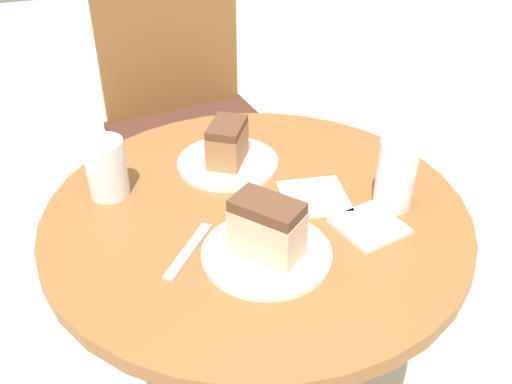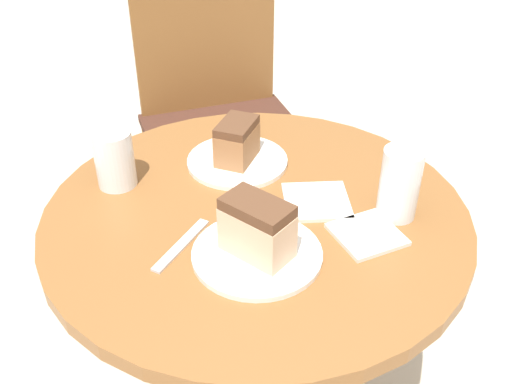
{
  "view_description": "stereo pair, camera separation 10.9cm",
  "coord_description": "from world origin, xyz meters",
  "px_view_note": "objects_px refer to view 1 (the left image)",
  "views": [
    {
      "loc": [
        -0.27,
        -0.86,
        1.36
      ],
      "look_at": [
        0.0,
        0.0,
        0.75
      ],
      "focal_mm": 42.0,
      "sensor_mm": 36.0,
      "label": 1
    },
    {
      "loc": [
        -0.17,
        -0.88,
        1.36
      ],
      "look_at": [
        0.0,
        0.0,
        0.75
      ],
      "focal_mm": 42.0,
      "sensor_mm": 36.0,
      "label": 2
    }
  ],
  "objects_px": {
    "chair": "(189,111)",
    "glass_water": "(107,171)",
    "plate_far": "(228,163)",
    "cake_slice_near": "(267,228)",
    "glass_lemonade": "(396,177)",
    "plate_near": "(267,254)",
    "cake_slice_far": "(227,143)"
  },
  "relations": [
    {
      "from": "chair",
      "to": "glass_water",
      "type": "height_order",
      "value": "chair"
    },
    {
      "from": "glass_water",
      "to": "plate_far",
      "type": "bearing_deg",
      "value": 7.54
    },
    {
      "from": "cake_slice_near",
      "to": "glass_lemonade",
      "type": "distance_m",
      "value": 0.28
    },
    {
      "from": "plate_near",
      "to": "glass_water",
      "type": "bearing_deg",
      "value": 130.63
    },
    {
      "from": "cake_slice_near",
      "to": "plate_near",
      "type": "bearing_deg",
      "value": 0.0
    },
    {
      "from": "plate_near",
      "to": "glass_water",
      "type": "xyz_separation_m",
      "value": [
        -0.23,
        0.27,
        0.04
      ]
    },
    {
      "from": "plate_far",
      "to": "cake_slice_near",
      "type": "xyz_separation_m",
      "value": [
        -0.01,
        -0.3,
        0.06
      ]
    },
    {
      "from": "cake_slice_far",
      "to": "chair",
      "type": "bearing_deg",
      "value": 86.07
    },
    {
      "from": "plate_far",
      "to": "glass_lemonade",
      "type": "xyz_separation_m",
      "value": [
        0.26,
        -0.23,
        0.06
      ]
    },
    {
      "from": "plate_near",
      "to": "glass_water",
      "type": "height_order",
      "value": "glass_water"
    },
    {
      "from": "plate_far",
      "to": "cake_slice_near",
      "type": "bearing_deg",
      "value": -92.85
    },
    {
      "from": "cake_slice_near",
      "to": "cake_slice_far",
      "type": "xyz_separation_m",
      "value": [
        0.01,
        0.3,
        -0.01
      ]
    },
    {
      "from": "plate_near",
      "to": "plate_far",
      "type": "xyz_separation_m",
      "value": [
        0.01,
        0.3,
        0.0
      ]
    },
    {
      "from": "plate_far",
      "to": "glass_lemonade",
      "type": "bearing_deg",
      "value": -41.68
    },
    {
      "from": "chair",
      "to": "glass_lemonade",
      "type": "xyz_separation_m",
      "value": [
        0.21,
        -0.87,
        0.25
      ]
    },
    {
      "from": "cake_slice_far",
      "to": "glass_lemonade",
      "type": "relative_size",
      "value": 0.88
    },
    {
      "from": "plate_near",
      "to": "glass_lemonade",
      "type": "distance_m",
      "value": 0.29
    },
    {
      "from": "plate_near",
      "to": "cake_slice_far",
      "type": "xyz_separation_m",
      "value": [
        0.01,
        0.3,
        0.05
      ]
    },
    {
      "from": "cake_slice_near",
      "to": "glass_lemonade",
      "type": "xyz_separation_m",
      "value": [
        0.27,
        0.07,
        -0.0
      ]
    },
    {
      "from": "plate_far",
      "to": "cake_slice_near",
      "type": "relative_size",
      "value": 1.59
    },
    {
      "from": "chair",
      "to": "cake_slice_far",
      "type": "xyz_separation_m",
      "value": [
        -0.04,
        -0.64,
        0.24
      ]
    },
    {
      "from": "glass_lemonade",
      "to": "plate_far",
      "type": "bearing_deg",
      "value": 138.32
    },
    {
      "from": "cake_slice_near",
      "to": "cake_slice_far",
      "type": "distance_m",
      "value": 0.3
    },
    {
      "from": "plate_near",
      "to": "cake_slice_near",
      "type": "relative_size",
      "value": 1.67
    },
    {
      "from": "cake_slice_near",
      "to": "glass_water",
      "type": "relative_size",
      "value": 1.14
    },
    {
      "from": "plate_near",
      "to": "cake_slice_far",
      "type": "distance_m",
      "value": 0.3
    },
    {
      "from": "chair",
      "to": "cake_slice_near",
      "type": "relative_size",
      "value": 7.67
    },
    {
      "from": "plate_far",
      "to": "glass_lemonade",
      "type": "distance_m",
      "value": 0.35
    },
    {
      "from": "cake_slice_near",
      "to": "glass_lemonade",
      "type": "height_order",
      "value": "glass_lemonade"
    },
    {
      "from": "chair",
      "to": "plate_far",
      "type": "height_order",
      "value": "chair"
    },
    {
      "from": "glass_lemonade",
      "to": "cake_slice_near",
      "type": "bearing_deg",
      "value": -165.38
    },
    {
      "from": "cake_slice_near",
      "to": "glass_water",
      "type": "distance_m",
      "value": 0.35
    }
  ]
}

